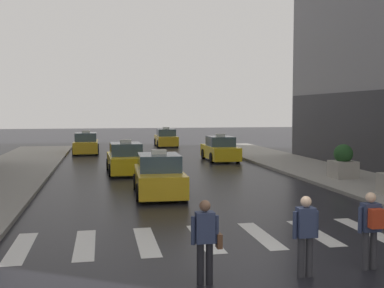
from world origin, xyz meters
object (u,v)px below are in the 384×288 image
(taxi_third, at_px, (220,150))
(pedestrian_with_handbag, at_px, (206,237))
(pedestrian_with_backpack, at_px, (371,224))
(taxi_fourth, at_px, (86,144))
(pedestrian_plain_coat, at_px, (306,231))
(taxi_fifth, at_px, (166,139))
(taxi_second, at_px, (126,160))
(taxi_lead, at_px, (159,176))
(planter_mid_block, at_px, (343,163))

(taxi_third, bearing_deg, pedestrian_with_handbag, -104.97)
(pedestrian_with_backpack, bearing_deg, taxi_third, 84.08)
(taxi_fourth, distance_m, pedestrian_plain_coat, 29.17)
(taxi_fifth, relative_size, pedestrian_with_backpack, 2.77)
(taxi_second, distance_m, taxi_fifth, 18.74)
(taxi_lead, height_order, taxi_fifth, same)
(taxi_second, xyz_separation_m, taxi_fifth, (4.65, 18.16, 0.00))
(taxi_third, bearing_deg, taxi_lead, -114.98)
(taxi_lead, xyz_separation_m, taxi_third, (5.56, 11.93, 0.00))
(pedestrian_with_backpack, distance_m, pedestrian_with_handbag, 3.60)
(taxi_third, bearing_deg, pedestrian_with_backpack, -95.92)
(taxi_third, bearing_deg, planter_mid_block, -70.51)
(taxi_second, bearing_deg, pedestrian_with_handbag, -87.62)
(taxi_third, distance_m, pedestrian_plain_coat, 22.17)
(pedestrian_with_backpack, xyz_separation_m, pedestrian_plain_coat, (-1.53, -0.13, -0.03))
(taxi_third, relative_size, pedestrian_plain_coat, 2.77)
(taxi_second, xyz_separation_m, planter_mid_block, (10.06, -4.78, 0.15))
(taxi_second, relative_size, planter_mid_block, 2.87)
(taxi_third, bearing_deg, taxi_fourth, 142.65)
(taxi_second, bearing_deg, taxi_lead, -81.73)
(taxi_fourth, distance_m, pedestrian_with_handbag, 28.89)
(pedestrian_with_handbag, bearing_deg, taxi_lead, 88.34)
(taxi_lead, bearing_deg, planter_mid_block, 12.28)
(taxi_fourth, height_order, pedestrian_with_handbag, taxi_fourth)
(taxi_lead, height_order, pedestrian_with_backpack, taxi_lead)
(taxi_fourth, bearing_deg, taxi_third, -37.35)
(pedestrian_plain_coat, bearing_deg, taxi_fourth, 100.28)
(pedestrian_plain_coat, distance_m, planter_mid_block, 13.95)
(taxi_fifth, height_order, pedestrian_plain_coat, taxi_fifth)
(taxi_third, xyz_separation_m, planter_mid_block, (3.52, -9.95, 0.15))
(taxi_fourth, height_order, pedestrian_plain_coat, taxi_fourth)
(taxi_fourth, xyz_separation_m, taxi_fifth, (7.09, 6.13, 0.00))
(pedestrian_with_backpack, bearing_deg, taxi_lead, 108.66)
(taxi_third, xyz_separation_m, pedestrian_with_backpack, (-2.25, -21.71, 0.25))
(taxi_second, distance_m, taxi_third, 8.33)
(pedestrian_plain_coat, bearing_deg, taxi_third, 80.18)
(taxi_lead, distance_m, pedestrian_with_handbag, 9.94)
(taxi_lead, bearing_deg, pedestrian_with_backpack, -71.34)
(taxi_lead, relative_size, pedestrian_with_backpack, 2.78)
(taxi_lead, bearing_deg, pedestrian_plain_coat, -79.84)
(taxi_lead, distance_m, pedestrian_plain_coat, 10.08)
(taxi_second, bearing_deg, taxi_fifth, 75.65)
(taxi_third, relative_size, taxi_fifth, 1.00)
(taxi_fifth, distance_m, pedestrian_plain_coat, 34.88)
(taxi_fifth, xyz_separation_m, pedestrian_with_backpack, (-0.36, -34.70, 0.25))
(taxi_second, height_order, planter_mid_block, taxi_second)
(planter_mid_block, bearing_deg, taxi_fourth, 126.65)
(taxi_second, distance_m, pedestrian_plain_coat, 16.90)
(pedestrian_with_handbag, relative_size, pedestrian_plain_coat, 1.00)
(taxi_lead, bearing_deg, taxi_fourth, 100.35)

